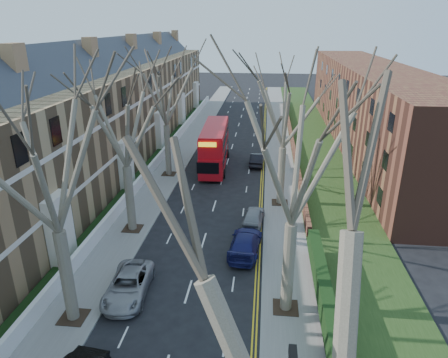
% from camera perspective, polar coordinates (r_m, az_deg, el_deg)
% --- Properties ---
extents(pavement_left, '(3.00, 102.00, 0.12)m').
position_cam_1_polar(pavement_left, '(52.52, -5.38, 4.90)').
color(pavement_left, slate).
rests_on(pavement_left, ground).
extents(pavement_right, '(3.00, 102.00, 0.12)m').
position_cam_1_polar(pavement_right, '(51.55, 7.86, 4.47)').
color(pavement_right, slate).
rests_on(pavement_right, ground).
extents(terrace_left, '(9.70, 78.00, 13.60)m').
position_cam_1_polar(terrace_left, '(45.99, -17.09, 8.71)').
color(terrace_left, '#916F4A').
rests_on(terrace_left, ground).
extents(flats_right, '(13.97, 54.00, 10.00)m').
position_cam_1_polar(flats_right, '(55.84, 20.04, 9.91)').
color(flats_right, brown).
rests_on(flats_right, ground).
extents(front_wall_left, '(0.30, 78.00, 1.00)m').
position_cam_1_polar(front_wall_left, '(45.31, -9.41, 2.74)').
color(front_wall_left, white).
rests_on(front_wall_left, ground).
extents(grass_verge_right, '(6.00, 102.00, 0.06)m').
position_cam_1_polar(grass_verge_right, '(51.88, 12.85, 4.34)').
color(grass_verge_right, '#203914').
rests_on(grass_verge_right, ground).
extents(tree_left_mid, '(10.50, 10.50, 14.71)m').
position_cam_1_polar(tree_left_mid, '(19.84, -24.20, 3.80)').
color(tree_left_mid, brown).
rests_on(tree_left_mid, ground).
extents(tree_left_far, '(10.15, 10.15, 14.22)m').
position_cam_1_polar(tree_left_far, '(28.70, -14.42, 9.34)').
color(tree_left_far, brown).
rests_on(tree_left_far, ground).
extents(tree_left_dist, '(10.50, 10.50, 14.71)m').
position_cam_1_polar(tree_left_dist, '(39.95, -8.55, 13.48)').
color(tree_left_dist, brown).
rests_on(tree_left_dist, ground).
extents(tree_right_mid, '(10.50, 10.50, 14.71)m').
position_cam_1_polar(tree_right_mid, '(19.16, 10.36, 4.79)').
color(tree_right_mid, brown).
rests_on(tree_right_mid, ground).
extents(tree_right_far, '(10.15, 10.15, 14.22)m').
position_cam_1_polar(tree_right_far, '(32.86, 8.78, 11.23)').
color(tree_right_far, brown).
rests_on(tree_right_far, ground).
extents(double_decker_bus, '(3.07, 10.81, 4.49)m').
position_cam_1_polar(double_decker_bus, '(43.75, -1.34, 4.53)').
color(double_decker_bus, '#B20C15').
rests_on(double_decker_bus, ground).
extents(car_left_far, '(2.52, 5.00, 1.36)m').
position_cam_1_polar(car_left_far, '(24.68, -13.49, -14.54)').
color(car_left_far, gray).
rests_on(car_left_far, ground).
extents(car_right_near, '(2.38, 5.06, 1.43)m').
position_cam_1_polar(car_right_near, '(27.99, 3.04, -9.12)').
color(car_right_near, navy).
rests_on(car_right_near, ground).
extents(car_right_mid, '(1.87, 3.89, 1.28)m').
position_cam_1_polar(car_right_mid, '(31.80, 4.25, -5.33)').
color(car_right_mid, gray).
rests_on(car_right_mid, ground).
extents(car_right_far, '(1.61, 4.16, 1.35)m').
position_cam_1_polar(car_right_far, '(44.86, 4.73, 2.84)').
color(car_right_far, black).
rests_on(car_right_far, ground).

